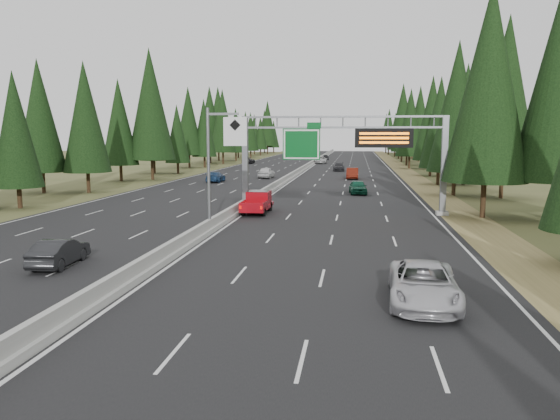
% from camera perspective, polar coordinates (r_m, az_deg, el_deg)
% --- Properties ---
extents(road, '(32.00, 260.00, 0.08)m').
position_cam_1_polar(road, '(89.79, 1.96, 3.79)').
color(road, black).
rests_on(road, ground).
extents(shoulder_right, '(3.60, 260.00, 0.06)m').
position_cam_1_polar(shoulder_right, '(89.69, 13.36, 3.58)').
color(shoulder_right, olive).
rests_on(shoulder_right, ground).
extents(shoulder_left, '(3.60, 260.00, 0.06)m').
position_cam_1_polar(shoulder_left, '(93.36, -9.00, 3.85)').
color(shoulder_left, '#3E4721').
rests_on(shoulder_left, ground).
extents(median_barrier, '(0.70, 260.00, 0.85)m').
position_cam_1_polar(median_barrier, '(89.77, 1.96, 4.03)').
color(median_barrier, gray).
rests_on(median_barrier, road).
extents(sign_gantry, '(16.75, 0.98, 7.80)m').
position_cam_1_polar(sign_gantry, '(43.97, 7.38, 6.35)').
color(sign_gantry, slate).
rests_on(sign_gantry, road).
extents(hov_sign_pole, '(2.80, 0.50, 8.00)m').
position_cam_1_polar(hov_sign_pole, '(35.21, -6.58, 5.13)').
color(hov_sign_pole, slate).
rests_on(hov_sign_pole, road).
extents(tree_row_right, '(12.02, 238.03, 18.59)m').
position_cam_1_polar(tree_row_right, '(81.18, 17.29, 9.44)').
color(tree_row_right, black).
rests_on(tree_row_right, ground).
extents(tree_row_left, '(12.22, 240.13, 18.42)m').
position_cam_1_polar(tree_row_left, '(81.79, -15.05, 9.48)').
color(tree_row_left, black).
rests_on(tree_row_left, ground).
extents(silver_minivan, '(2.74, 5.52, 1.50)m').
position_cam_1_polar(silver_minivan, '(21.23, 14.78, -7.51)').
color(silver_minivan, silver).
rests_on(silver_minivan, road).
extents(red_pickup, '(1.90, 5.32, 1.73)m').
position_cam_1_polar(red_pickup, '(44.52, -2.32, 0.97)').
color(red_pickup, black).
rests_on(red_pickup, road).
extents(car_ahead_green, '(2.10, 4.45, 1.47)m').
position_cam_1_polar(car_ahead_green, '(59.27, 8.14, 2.39)').
color(car_ahead_green, '#13563B').
rests_on(car_ahead_green, road).
extents(car_ahead_dkred, '(1.69, 4.80, 1.58)m').
position_cam_1_polar(car_ahead_dkred, '(79.55, 7.57, 3.81)').
color(car_ahead_dkred, '#641A0E').
rests_on(car_ahead_dkred, road).
extents(car_ahead_dkgrey, '(2.02, 4.80, 1.38)m').
position_cam_1_polar(car_ahead_dkgrey, '(97.39, 6.17, 4.50)').
color(car_ahead_dkgrey, black).
rests_on(car_ahead_dkgrey, road).
extents(car_ahead_white, '(2.61, 5.52, 1.52)m').
position_cam_1_polar(car_ahead_white, '(122.34, 4.29, 5.23)').
color(car_ahead_white, '#B5B5B5').
rests_on(car_ahead_white, road).
extents(car_ahead_far, '(1.71, 4.00, 1.35)m').
position_cam_1_polar(car_ahead_far, '(140.76, 4.78, 5.52)').
color(car_ahead_far, black).
rests_on(car_ahead_far, road).
extents(car_onc_near, '(1.70, 4.14, 1.33)m').
position_cam_1_polar(car_onc_near, '(28.49, -22.07, -4.10)').
color(car_onc_near, black).
rests_on(car_onc_near, road).
extents(car_onc_blue, '(1.99, 4.74, 1.37)m').
position_cam_1_polar(car_onc_blue, '(74.23, -6.76, 3.46)').
color(car_onc_blue, navy).
rests_on(car_onc_blue, road).
extents(car_onc_white, '(2.18, 4.85, 1.62)m').
position_cam_1_polar(car_onc_white, '(80.58, -1.41, 3.94)').
color(car_onc_white, silver).
rests_on(car_onc_white, road).
extents(car_onc_far, '(2.27, 4.91, 1.36)m').
position_cam_1_polar(car_onc_far, '(122.24, -3.31, 5.20)').
color(car_onc_far, black).
rests_on(car_onc_far, road).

